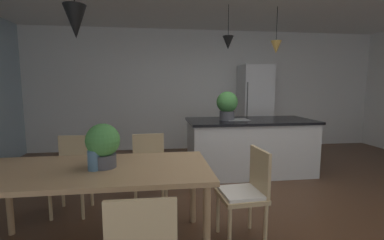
{
  "coord_description": "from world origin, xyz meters",
  "views": [
    {
      "loc": [
        -1.24,
        -2.92,
        1.45
      ],
      "look_at": [
        -0.81,
        0.23,
        1.05
      ],
      "focal_mm": 25.12,
      "sensor_mm": 36.0,
      "label": 1
    }
  ],
  "objects": [
    {
      "name": "wall_back_kitchen",
      "position": [
        0.0,
        3.26,
        1.35
      ],
      "size": [
        10.0,
        0.12,
        2.7
      ],
      "primitive_type": "cube",
      "color": "white",
      "rests_on": "ground_plane"
    },
    {
      "name": "pendant_over_table",
      "position": [
        -1.87,
        -0.55,
        1.97
      ],
      "size": [
        0.19,
        0.19,
        0.86
      ],
      "color": "black"
    },
    {
      "name": "potted_plant_on_table",
      "position": [
        -1.69,
        -0.6,
        0.96
      ],
      "size": [
        0.29,
        0.29,
        0.38
      ],
      "color": "#4C4C51",
      "rests_on": "dining_table"
    },
    {
      "name": "dining_table",
      "position": [
        -1.76,
        -0.61,
        0.69
      ],
      "size": [
        1.96,
        0.94,
        0.76
      ],
      "color": "tan",
      "rests_on": "ground_plane"
    },
    {
      "name": "vase_on_dining_table",
      "position": [
        -1.75,
        -0.66,
        0.84
      ],
      "size": [
        0.1,
        0.1,
        0.17
      ],
      "color": "slate",
      "rests_on": "dining_table"
    },
    {
      "name": "potted_plant_on_island",
      "position": [
        -0.09,
        1.3,
        1.15
      ],
      "size": [
        0.34,
        0.34,
        0.46
      ],
      "color": "#4C4C51",
      "rests_on": "kitchen_island"
    },
    {
      "name": "kitchen_island",
      "position": [
        0.31,
        1.3,
        0.46
      ],
      "size": [
        2.05,
        0.96,
        0.91
      ],
      "color": "silver",
      "rests_on": "ground_plane"
    },
    {
      "name": "refrigerator",
      "position": [
        0.96,
        2.86,
        0.96
      ],
      "size": [
        0.65,
        0.67,
        1.91
      ],
      "color": "silver",
      "rests_on": "ground_plane"
    },
    {
      "name": "pendant_over_island_aux",
      "position": [
        0.7,
        1.3,
        2.07
      ],
      "size": [
        0.17,
        0.17,
        0.73
      ],
      "color": "black"
    },
    {
      "name": "pendant_over_island_main",
      "position": [
        -0.09,
        1.3,
        2.13
      ],
      "size": [
        0.17,
        0.17,
        0.68
      ],
      "color": "black"
    },
    {
      "name": "chair_far_right",
      "position": [
        -1.32,
        0.23,
        0.47
      ],
      "size": [
        0.43,
        0.43,
        0.87
      ],
      "color": "tan",
      "rests_on": "ground_plane"
    },
    {
      "name": "chair_kitchen_end",
      "position": [
        -0.41,
        -0.6,
        0.47
      ],
      "size": [
        0.43,
        0.43,
        0.87
      ],
      "color": "tan",
      "rests_on": "ground_plane"
    },
    {
      "name": "chair_far_left",
      "position": [
        -2.2,
        0.23,
        0.47
      ],
      "size": [
        0.42,
        0.42,
        0.87
      ],
      "color": "tan",
      "rests_on": "ground_plane"
    },
    {
      "name": "ground_plane",
      "position": [
        0.0,
        0.0,
        -0.02
      ],
      "size": [
        10.0,
        8.4,
        0.04
      ],
      "primitive_type": "cube",
      "color": "#4C301E"
    }
  ]
}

